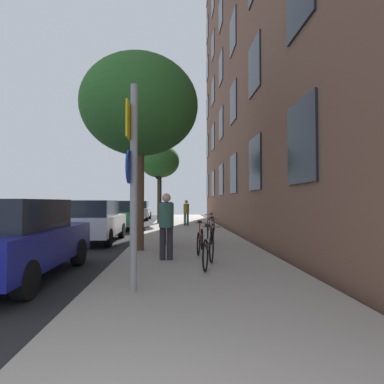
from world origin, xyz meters
The scene contains 19 objects.
ground_plane centered at (-2.40, 15.00, 0.00)m, with size 41.80×41.80×0.00m, color #332D28.
road_asphalt centered at (-4.50, 15.00, 0.01)m, with size 7.00×38.00×0.01m, color #232326.
sidewalk centered at (1.10, 15.00, 0.06)m, with size 4.20×38.00×0.12m, color #9E9389.
building_facade centered at (3.69, 14.50, 11.29)m, with size 0.56×27.00×22.55m.
sign_post centered at (-0.20, 4.38, 2.05)m, with size 0.16×0.60×3.43m.
traffic_light centered at (-0.61, 20.23, 2.75)m, with size 0.43×0.24×3.85m.
tree_near centered at (-0.58, 8.69, 4.51)m, with size 3.58×3.58×5.93m.
tree_far centered at (-0.59, 20.60, 4.35)m, with size 2.73×2.73×5.43m.
bicycle_0 centered at (1.26, 6.15, 0.50)m, with size 0.55×1.60×0.97m.
bicycle_1 centered at (1.23, 8.11, 0.48)m, with size 0.47×1.70×0.93m.
bicycle_2 centered at (1.84, 10.33, 0.48)m, with size 0.48×1.71×0.93m.
bicycle_3 centered at (2.29, 14.68, 0.47)m, with size 0.42×1.68×0.90m.
pedestrian_0 centered at (0.29, 7.06, 1.08)m, with size 0.39×0.39×1.67m.
pedestrian_1 centered at (0.22, 9.88, 1.09)m, with size 0.53×0.53×1.70m.
pedestrian_2 centered at (1.18, 18.25, 1.01)m, with size 0.45×0.45×1.57m.
car_0 centered at (-2.69, 5.62, 0.84)m, with size 1.87×4.23×1.62m.
car_1 centered at (-2.61, 11.40, 0.84)m, with size 1.83×4.24×1.62m.
car_2 centered at (-2.54, 17.11, 0.84)m, with size 1.87×4.18×1.62m.
car_3 centered at (-2.64, 26.13, 0.84)m, with size 1.88×4.43×1.62m.
Camera 1 is at (0.52, -0.78, 1.58)m, focal length 28.91 mm.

